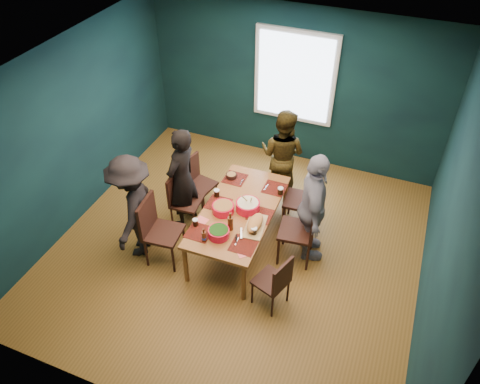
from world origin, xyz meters
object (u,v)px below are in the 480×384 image
(chair_left_mid, at_px, (181,196))
(bowl_salad, at_px, (223,208))
(chair_left_far, at_px, (196,179))
(person_back, at_px, (282,155))
(person_right, at_px, (313,209))
(dining_table, at_px, (239,213))
(bowl_herbs, at_px, (219,232))
(chair_left_near, at_px, (156,226))
(person_near_left, at_px, (133,207))
(chair_right_far, at_px, (307,197))
(bowl_dumpling, at_px, (248,206))
(chair_right_mid, at_px, (305,227))
(person_far_left, at_px, (182,179))
(chair_right_near, at_px, (276,280))
(cutting_board, at_px, (255,224))

(chair_left_mid, xyz_separation_m, bowl_salad, (0.79, -0.26, 0.25))
(chair_left_far, bearing_deg, bowl_salad, -31.99)
(chair_left_far, distance_m, person_back, 1.38)
(person_right, bearing_deg, dining_table, 84.76)
(bowl_herbs, bearing_deg, chair_left_mid, 142.92)
(chair_left_near, xyz_separation_m, person_near_left, (-0.34, 0.03, 0.20))
(chair_right_far, height_order, bowl_dumpling, bowl_dumpling)
(chair_right_mid, xyz_separation_m, bowl_salad, (-1.08, -0.23, 0.16))
(person_far_left, relative_size, person_right, 0.97)
(bowl_herbs, bearing_deg, chair_right_far, 58.46)
(chair_left_near, distance_m, chair_right_far, 2.19)
(dining_table, relative_size, chair_left_far, 2.13)
(chair_right_mid, bearing_deg, bowl_dumpling, 178.43)
(person_far_left, bearing_deg, person_right, 99.29)
(dining_table, distance_m, bowl_salad, 0.25)
(person_near_left, bearing_deg, chair_right_near, 68.82)
(chair_right_near, bearing_deg, bowl_salad, 165.04)
(chair_right_near, relative_size, person_right, 0.50)
(chair_right_far, height_order, person_right, person_right)
(person_far_left, relative_size, person_near_left, 1.02)
(chair_left_near, bearing_deg, chair_right_far, 33.24)
(chair_right_near, height_order, person_near_left, person_near_left)
(chair_right_far, xyz_separation_m, person_back, (-0.59, 0.61, 0.18))
(chair_right_near, distance_m, person_right, 1.10)
(person_far_left, bearing_deg, chair_left_near, 8.12)
(chair_left_near, height_order, bowl_dumpling, chair_left_near)
(person_back, xyz_separation_m, bowl_dumpling, (-0.06, -1.33, 0.01))
(dining_table, xyz_separation_m, chair_left_mid, (-0.97, 0.13, -0.11))
(dining_table, relative_size, chair_right_mid, 1.80)
(person_near_left, distance_m, bowl_salad, 1.20)
(dining_table, height_order, person_near_left, person_near_left)
(chair_left_far, xyz_separation_m, cutting_board, (1.27, -0.85, 0.25))
(person_far_left, bearing_deg, chair_left_far, -172.74)
(chair_left_near, relative_size, bowl_dumpling, 3.15)
(dining_table, xyz_separation_m, bowl_dumpling, (0.11, 0.04, 0.14))
(chair_left_mid, bearing_deg, bowl_salad, -21.99)
(chair_left_mid, xyz_separation_m, chair_right_far, (1.73, 0.62, 0.06))
(bowl_dumpling, bearing_deg, person_near_left, -156.09)
(chair_right_mid, height_order, cutting_board, chair_right_mid)
(dining_table, bearing_deg, bowl_herbs, -95.72)
(dining_table, distance_m, cutting_board, 0.43)
(chair_right_mid, bearing_deg, bowl_herbs, -151.21)
(chair_left_far, relative_size, cutting_board, 1.45)
(person_right, height_order, bowl_herbs, person_right)
(person_back, relative_size, bowl_dumpling, 4.72)
(bowl_dumpling, xyz_separation_m, cutting_board, (0.21, -0.28, -0.01))
(chair_left_mid, xyz_separation_m, person_right, (1.92, 0.11, 0.31))
(chair_left_near, relative_size, cutting_board, 1.68)
(chair_left_near, height_order, cutting_board, chair_left_near)
(chair_left_far, relative_size, person_near_left, 0.55)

